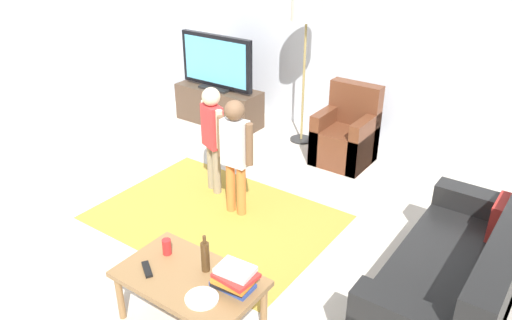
{
  "coord_description": "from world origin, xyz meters",
  "views": [
    {
      "loc": [
        2.35,
        -2.7,
        2.69
      ],
      "look_at": [
        0.0,
        0.6,
        0.65
      ],
      "focal_mm": 35.76,
      "sensor_mm": 36.0,
      "label": 1
    }
  ],
  "objects_px": {
    "couch": "(464,282)",
    "bottle": "(205,256)",
    "child_near_tv": "(212,131)",
    "book_stack": "(234,278)",
    "armchair": "(347,137)",
    "coffee_table": "(189,282)",
    "tv_remote": "(147,269)",
    "plate": "(202,298)",
    "floor_lamp": "(306,17)",
    "tv": "(216,63)",
    "tv_stand": "(219,106)",
    "soda_can": "(167,247)",
    "child_center": "(235,148)"
  },
  "relations": [
    {
      "from": "floor_lamp",
      "to": "coffee_table",
      "type": "bearing_deg",
      "value": -72.57
    },
    {
      "from": "couch",
      "to": "child_near_tv",
      "type": "xyz_separation_m",
      "value": [
        -2.61,
        0.37,
        0.39
      ]
    },
    {
      "from": "coffee_table",
      "to": "bottle",
      "type": "bearing_deg",
      "value": 67.38
    },
    {
      "from": "tv",
      "to": "child_near_tv",
      "type": "relative_size",
      "value": 0.98
    },
    {
      "from": "tv_stand",
      "to": "plate",
      "type": "height_order",
      "value": "tv_stand"
    },
    {
      "from": "couch",
      "to": "child_center",
      "type": "height_order",
      "value": "child_center"
    },
    {
      "from": "book_stack",
      "to": "tv_remote",
      "type": "relative_size",
      "value": 1.79
    },
    {
      "from": "coffee_table",
      "to": "tv_stand",
      "type": "bearing_deg",
      "value": 126.14
    },
    {
      "from": "tv",
      "to": "child_center",
      "type": "height_order",
      "value": "tv"
    },
    {
      "from": "floor_lamp",
      "to": "couch",
      "type": "bearing_deg",
      "value": -38.25
    },
    {
      "from": "couch",
      "to": "armchair",
      "type": "xyz_separation_m",
      "value": [
        -1.81,
        1.8,
        0.01
      ]
    },
    {
      "from": "couch",
      "to": "book_stack",
      "type": "distance_m",
      "value": 1.64
    },
    {
      "from": "tv_stand",
      "to": "book_stack",
      "type": "xyz_separation_m",
      "value": [
        2.54,
        -2.94,
        0.25
      ]
    },
    {
      "from": "armchair",
      "to": "soda_can",
      "type": "relative_size",
      "value": 7.5
    },
    {
      "from": "coffee_table",
      "to": "tv_remote",
      "type": "distance_m",
      "value": 0.31
    },
    {
      "from": "tv_stand",
      "to": "tv_remote",
      "type": "distance_m",
      "value": 3.7
    },
    {
      "from": "child_near_tv",
      "to": "child_center",
      "type": "bearing_deg",
      "value": -25.14
    },
    {
      "from": "coffee_table",
      "to": "tv",
      "type": "bearing_deg",
      "value": 126.33
    },
    {
      "from": "tv",
      "to": "book_stack",
      "type": "height_order",
      "value": "tv"
    },
    {
      "from": "bottle",
      "to": "plate",
      "type": "height_order",
      "value": "bottle"
    },
    {
      "from": "soda_can",
      "to": "bottle",
      "type": "bearing_deg",
      "value": 3.27
    },
    {
      "from": "tv_remote",
      "to": "tv_stand",
      "type": "bearing_deg",
      "value": 154.54
    },
    {
      "from": "floor_lamp",
      "to": "child_near_tv",
      "type": "height_order",
      "value": "floor_lamp"
    },
    {
      "from": "tv",
      "to": "plate",
      "type": "xyz_separation_m",
      "value": [
        2.44,
        -3.13,
        -0.42
      ]
    },
    {
      "from": "tv_stand",
      "to": "child_near_tv",
      "type": "bearing_deg",
      "value": -52.4
    },
    {
      "from": "tv_remote",
      "to": "child_near_tv",
      "type": "bearing_deg",
      "value": 148.55
    },
    {
      "from": "book_stack",
      "to": "bottle",
      "type": "distance_m",
      "value": 0.28
    },
    {
      "from": "tv_stand",
      "to": "child_near_tv",
      "type": "relative_size",
      "value": 1.07
    },
    {
      "from": "tv",
      "to": "plate",
      "type": "relative_size",
      "value": 5.0
    },
    {
      "from": "bottle",
      "to": "plate",
      "type": "bearing_deg",
      "value": -54.65
    },
    {
      "from": "child_near_tv",
      "to": "book_stack",
      "type": "distance_m",
      "value": 2.05
    },
    {
      "from": "armchair",
      "to": "coffee_table",
      "type": "relative_size",
      "value": 0.9
    },
    {
      "from": "child_near_tv",
      "to": "floor_lamp",
      "type": "bearing_deg",
      "value": 86.94
    },
    {
      "from": "tv_remote",
      "to": "soda_can",
      "type": "bearing_deg",
      "value": 128.19
    },
    {
      "from": "armchair",
      "to": "coffee_table",
      "type": "bearing_deg",
      "value": -84.48
    },
    {
      "from": "bottle",
      "to": "tv_remote",
      "type": "distance_m",
      "value": 0.42
    },
    {
      "from": "couch",
      "to": "tv_remote",
      "type": "relative_size",
      "value": 10.59
    },
    {
      "from": "soda_can",
      "to": "tv_remote",
      "type": "bearing_deg",
      "value": -84.81
    },
    {
      "from": "floor_lamp",
      "to": "child_center",
      "type": "distance_m",
      "value": 2.05
    },
    {
      "from": "tv_remote",
      "to": "floor_lamp",
      "type": "bearing_deg",
      "value": 135.29
    },
    {
      "from": "tv",
      "to": "child_near_tv",
      "type": "height_order",
      "value": "tv"
    },
    {
      "from": "tv",
      "to": "armchair",
      "type": "bearing_deg",
      "value": -0.55
    },
    {
      "from": "couch",
      "to": "soda_can",
      "type": "xyz_separation_m",
      "value": [
        -1.82,
        -1.1,
        0.19
      ]
    },
    {
      "from": "tv",
      "to": "child_near_tv",
      "type": "xyz_separation_m",
      "value": [
        1.13,
        -1.44,
        -0.17
      ]
    },
    {
      "from": "couch",
      "to": "bottle",
      "type": "distance_m",
      "value": 1.84
    },
    {
      "from": "child_center",
      "to": "child_near_tv",
      "type": "bearing_deg",
      "value": 154.86
    },
    {
      "from": "tv_remote",
      "to": "plate",
      "type": "xyz_separation_m",
      "value": [
        0.5,
        0.0,
        -0.0
      ]
    },
    {
      "from": "armchair",
      "to": "book_stack",
      "type": "relative_size",
      "value": 2.96
    },
    {
      "from": "armchair",
      "to": "bottle",
      "type": "xyz_separation_m",
      "value": [
        0.34,
        -2.87,
        0.24
      ]
    },
    {
      "from": "floor_lamp",
      "to": "book_stack",
      "type": "distance_m",
      "value": 3.52
    }
  ]
}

